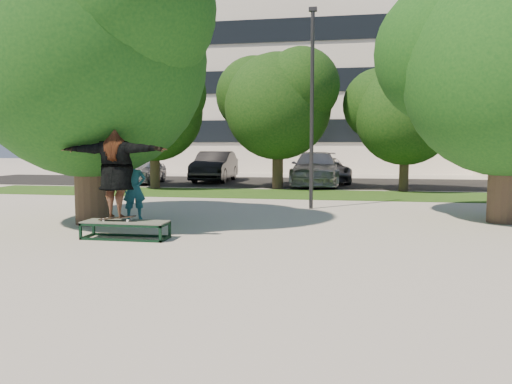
% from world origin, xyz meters
% --- Properties ---
extents(ground, '(120.00, 120.00, 0.00)m').
position_xyz_m(ground, '(0.00, 0.00, 0.00)').
color(ground, '#AAA59C').
rests_on(ground, ground).
extents(grass_strip, '(30.00, 4.00, 0.02)m').
position_xyz_m(grass_strip, '(1.00, 9.50, 0.01)').
color(grass_strip, '#1A3F12').
rests_on(grass_strip, ground).
extents(asphalt_strip, '(40.00, 8.00, 0.01)m').
position_xyz_m(asphalt_strip, '(0.00, 16.00, 0.01)').
color(asphalt_strip, black).
rests_on(asphalt_strip, ground).
extents(tree_left, '(6.96, 5.95, 7.12)m').
position_xyz_m(tree_left, '(-4.29, 1.09, 4.42)').
color(tree_left, '#38281E').
rests_on(tree_left, ground).
extents(tree_right, '(6.24, 5.33, 6.51)m').
position_xyz_m(tree_right, '(5.92, 3.08, 4.09)').
color(tree_right, '#38281E').
rests_on(tree_right, ground).
extents(bg_tree_left, '(5.28, 4.51, 5.77)m').
position_xyz_m(bg_tree_left, '(-6.57, 11.07, 3.73)').
color(bg_tree_left, '#38281E').
rests_on(bg_tree_left, ground).
extents(bg_tree_mid, '(5.76, 4.92, 6.24)m').
position_xyz_m(bg_tree_mid, '(-1.08, 12.08, 4.02)').
color(bg_tree_mid, '#38281E').
rests_on(bg_tree_mid, ground).
extents(bg_tree_right, '(5.04, 4.31, 5.43)m').
position_xyz_m(bg_tree_right, '(4.43, 11.57, 3.49)').
color(bg_tree_right, '#38281E').
rests_on(bg_tree_right, ground).
extents(lamppost, '(0.25, 0.15, 6.11)m').
position_xyz_m(lamppost, '(1.00, 5.00, 3.15)').
color(lamppost, '#2D2D30').
rests_on(lamppost, ground).
extents(office_building, '(30.00, 14.12, 16.00)m').
position_xyz_m(office_building, '(-2.00, 31.98, 8.00)').
color(office_building, silver).
rests_on(office_building, ground).
extents(grind_box, '(1.80, 0.60, 0.38)m').
position_xyz_m(grind_box, '(-2.50, -0.78, 0.19)').
color(grind_box, black).
rests_on(grind_box, ground).
extents(skater_rig, '(2.30, 0.81, 1.91)m').
position_xyz_m(skater_rig, '(-2.68, -0.78, 1.37)').
color(skater_rig, white).
rests_on(skater_rig, grind_box).
extents(bystander, '(0.72, 0.67, 1.65)m').
position_xyz_m(bystander, '(-3.46, 1.88, 0.82)').
color(bystander, '#1B5969').
rests_on(bystander, ground).
extents(car_silver_a, '(2.03, 4.16, 1.37)m').
position_xyz_m(car_silver_a, '(-8.29, 14.02, 0.68)').
color(car_silver_a, '#B9B9BE').
rests_on(car_silver_a, asphalt_strip).
extents(car_dark, '(1.98, 5.09, 1.65)m').
position_xyz_m(car_dark, '(-5.00, 15.94, 0.83)').
color(car_dark, black).
rests_on(car_dark, asphalt_strip).
extents(car_grey, '(2.98, 5.15, 1.35)m').
position_xyz_m(car_grey, '(1.00, 16.03, 0.67)').
color(car_grey, '#5A595E').
rests_on(car_grey, asphalt_strip).
extents(car_silver_b, '(2.43, 5.72, 1.64)m').
position_xyz_m(car_silver_b, '(0.59, 14.31, 0.82)').
color(car_silver_b, '#AFAFB4').
rests_on(car_silver_b, asphalt_strip).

